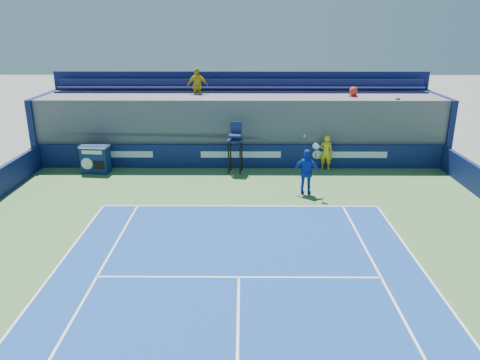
{
  "coord_description": "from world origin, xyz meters",
  "views": [
    {
      "loc": [
        0.11,
        -5.49,
        7.04
      ],
      "look_at": [
        0.0,
        11.5,
        1.25
      ],
      "focal_mm": 35.0,
      "sensor_mm": 36.0,
      "label": 1
    }
  ],
  "objects_px": {
    "ball_person": "(326,152)",
    "umpire_chair": "(235,142)",
    "match_clock": "(95,158)",
    "tennis_player": "(307,172)"
  },
  "relations": [
    {
      "from": "ball_person",
      "to": "match_clock",
      "type": "distance_m",
      "value": 11.28
    },
    {
      "from": "ball_person",
      "to": "umpire_chair",
      "type": "height_order",
      "value": "umpire_chair"
    },
    {
      "from": "match_clock",
      "to": "umpire_chair",
      "type": "xyz_separation_m",
      "value": [
        6.8,
        0.08,
        0.79
      ]
    },
    {
      "from": "umpire_chair",
      "to": "ball_person",
      "type": "bearing_deg",
      "value": 5.72
    },
    {
      "from": "match_clock",
      "to": "umpire_chair",
      "type": "bearing_deg",
      "value": 0.71
    },
    {
      "from": "ball_person",
      "to": "umpire_chair",
      "type": "distance_m",
      "value": 4.54
    },
    {
      "from": "tennis_player",
      "to": "match_clock",
      "type": "bearing_deg",
      "value": 163.38
    },
    {
      "from": "match_clock",
      "to": "tennis_player",
      "type": "distance_m",
      "value": 10.3
    },
    {
      "from": "match_clock",
      "to": "tennis_player",
      "type": "xyz_separation_m",
      "value": [
        9.87,
        -2.95,
        0.25
      ]
    },
    {
      "from": "ball_person",
      "to": "umpire_chair",
      "type": "xyz_separation_m",
      "value": [
        -4.47,
        -0.45,
        0.63
      ]
    }
  ]
}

